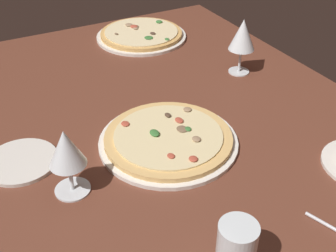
{
  "coord_description": "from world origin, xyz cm",
  "views": [
    {
      "loc": [
        77.01,
        -40.8,
        65.8
      ],
      "look_at": [
        2.58,
        -1.29,
        7.0
      ],
      "focal_mm": 45.7,
      "sensor_mm": 36.0,
      "label": 1
    }
  ],
  "objects_px": {
    "pizza_side": "(141,35)",
    "wine_glass_far": "(66,151)",
    "pizza_main": "(168,139)",
    "side_plate": "(21,161)",
    "water_glass": "(236,251)",
    "wine_glass_near": "(242,36)"
  },
  "relations": [
    {
      "from": "water_glass",
      "to": "side_plate",
      "type": "distance_m",
      "value": 0.53
    },
    {
      "from": "pizza_main",
      "to": "pizza_side",
      "type": "xyz_separation_m",
      "value": [
        -0.6,
        0.21,
        0.0
      ]
    },
    {
      "from": "pizza_main",
      "to": "pizza_side",
      "type": "bearing_deg",
      "value": 160.77
    },
    {
      "from": "pizza_main",
      "to": "wine_glass_near",
      "type": "height_order",
      "value": "wine_glass_near"
    },
    {
      "from": "wine_glass_far",
      "to": "pizza_main",
      "type": "bearing_deg",
      "value": 101.09
    },
    {
      "from": "pizza_side",
      "to": "wine_glass_far",
      "type": "height_order",
      "value": "wine_glass_far"
    },
    {
      "from": "wine_glass_near",
      "to": "water_glass",
      "type": "relative_size",
      "value": 1.62
    },
    {
      "from": "pizza_side",
      "to": "side_plate",
      "type": "distance_m",
      "value": 0.74
    },
    {
      "from": "wine_glass_far",
      "to": "side_plate",
      "type": "bearing_deg",
      "value": -151.56
    },
    {
      "from": "water_glass",
      "to": "wine_glass_far",
      "type": "bearing_deg",
      "value": -150.02
    },
    {
      "from": "pizza_side",
      "to": "pizza_main",
      "type": "bearing_deg",
      "value": -19.23
    },
    {
      "from": "wine_glass_far",
      "to": "wine_glass_near",
      "type": "xyz_separation_m",
      "value": [
        -0.27,
        0.61,
        0.01
      ]
    },
    {
      "from": "wine_glass_near",
      "to": "water_glass",
      "type": "distance_m",
      "value": 0.73
    },
    {
      "from": "pizza_main",
      "to": "side_plate",
      "type": "height_order",
      "value": "pizza_main"
    },
    {
      "from": "pizza_main",
      "to": "wine_glass_far",
      "type": "relative_size",
      "value": 2.2
    },
    {
      "from": "pizza_side",
      "to": "wine_glass_near",
      "type": "relative_size",
      "value": 1.89
    },
    {
      "from": "side_plate",
      "to": "pizza_main",
      "type": "bearing_deg",
      "value": 74.6
    },
    {
      "from": "wine_glass_far",
      "to": "water_glass",
      "type": "relative_size",
      "value": 1.44
    },
    {
      "from": "wine_glass_far",
      "to": "side_plate",
      "type": "distance_m",
      "value": 0.19
    },
    {
      "from": "pizza_main",
      "to": "water_glass",
      "type": "relative_size",
      "value": 3.17
    },
    {
      "from": "pizza_main",
      "to": "pizza_side",
      "type": "relative_size",
      "value": 1.04
    },
    {
      "from": "pizza_main",
      "to": "wine_glass_far",
      "type": "distance_m",
      "value": 0.27
    }
  ]
}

